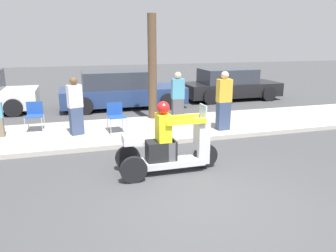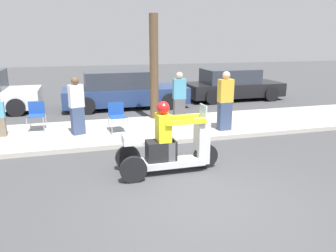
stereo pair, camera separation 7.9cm
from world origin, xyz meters
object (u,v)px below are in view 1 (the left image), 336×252
Objects in this scene: spectator_with_child at (178,99)px; parked_car_lot_center at (230,85)px; motorcycle_trike at (169,147)px; folding_chair_set_back at (34,113)px; spectator_by_tree at (224,102)px; spectator_near_curb at (75,107)px; folding_chair_curbside at (116,114)px; tree_trunk at (152,67)px; parked_car_lot_left at (121,90)px.

spectator_with_child reaches higher than parked_car_lot_center.
motorcycle_trike is at bearing -124.59° from parked_car_lot_center.
spectator_with_child is 1.94× the size of folding_chair_set_back.
spectator_by_tree reaches higher than spectator_near_curb.
tree_trunk reaches higher than folding_chair_curbside.
spectator_with_child reaches higher than parked_car_lot_left.
spectator_by_tree reaches higher than parked_car_lot_center.
spectator_near_curb is 2.94m from tree_trunk.
parked_car_lot_left is (2.95, 3.15, 0.07)m from folding_chair_set_back.
spectator_near_curb is 1.92× the size of folding_chair_curbside.
spectator_by_tree is at bearing -47.12° from spectator_with_child.
spectator_by_tree is at bearing -15.19° from folding_chair_set_back.
tree_trunk is (3.60, 0.58, 1.15)m from folding_chair_set_back.
folding_chair_set_back is (-2.90, 3.68, 0.09)m from motorcycle_trike.
folding_chair_set_back is 0.19× the size of parked_car_lot_center.
spectator_with_child is at bearing 69.23° from motorcycle_trike.
spectator_with_child is at bearing -57.13° from tree_trunk.
parked_car_lot_left is (1.82, 3.89, -0.19)m from spectator_near_curb.
folding_chair_curbside is 7.19m from parked_car_lot_center.
motorcycle_trike is 2.60× the size of folding_chair_set_back.
spectator_near_curb is at bearing -151.82° from tree_trunk.
folding_chair_set_back is 4.31m from parked_car_lot_left.
tree_trunk reaches higher than parked_car_lot_center.
folding_chair_set_back is at bearing 161.00° from folding_chair_curbside.
folding_chair_set_back is at bearing 164.81° from spectator_by_tree.
spectator_with_child is 4.20m from folding_chair_set_back.
spectator_by_tree is 0.35× the size of parked_car_lot_left.
spectator_with_child is 1.01× the size of spectator_near_curb.
folding_chair_curbside is (-2.99, 0.65, -0.31)m from spectator_by_tree.
spectator_by_tree reaches higher than motorcycle_trike.
spectator_near_curb reaches higher than motorcycle_trike.
spectator_near_curb is 0.37× the size of parked_car_lot_center.
folding_chair_set_back is 0.25× the size of tree_trunk.
tree_trunk is (2.47, 1.32, 0.90)m from spectator_near_curb.
spectator_with_child is (-1.02, 1.10, -0.05)m from spectator_by_tree.
motorcycle_trike is 2.60× the size of folding_chair_curbside.
folding_chair_set_back is 3.83m from tree_trunk.
spectator_with_child is 3.08m from spectator_near_curb.
spectator_by_tree is 5.40m from folding_chair_set_back.
parked_car_lot_center is at bearing 61.47° from spectator_by_tree.
motorcycle_trike is at bearing -58.89° from spectator_near_curb.
spectator_by_tree is (2.30, 2.27, 0.40)m from motorcycle_trike.
parked_car_lot_left is (-1.23, 3.46, -0.19)m from spectator_with_child.
motorcycle_trike is 1.36× the size of spectator_near_curb.
spectator_by_tree is 4.12m from spectator_near_curb.
motorcycle_trike is 4.49m from tree_trunk.
parked_car_lot_left reaches higher than folding_chair_curbside.
spectator_with_child is (1.28, 3.37, 0.35)m from motorcycle_trike.
parked_car_lot_center is at bearing 34.92° from tree_trunk.
parked_car_lot_center is (5.02, 7.28, 0.12)m from motorcycle_trike.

